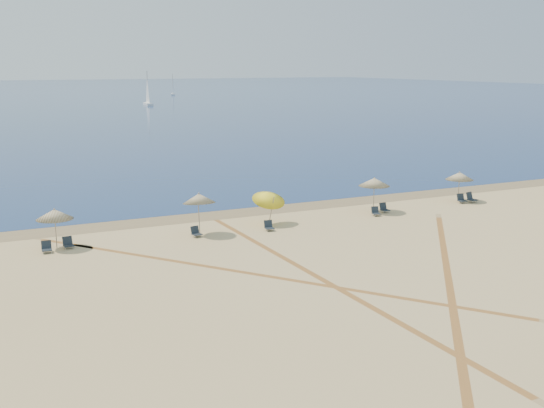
{
  "coord_description": "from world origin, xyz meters",
  "views": [
    {
      "loc": [
        -16.94,
        -16.57,
        9.95
      ],
      "look_at": [
        0.0,
        20.0,
        1.3
      ],
      "focal_mm": 43.2,
      "sensor_mm": 36.0,
      "label": 1
    }
  ],
  "objects_px": {
    "chair_4": "(196,232)",
    "chair_6": "(376,212)",
    "chair_7": "(384,208)",
    "sailboat_0": "(148,95)",
    "umbrella_4": "(374,182)",
    "chair_5": "(269,226)",
    "umbrella_3": "(269,197)",
    "chair_3": "(68,243)",
    "chair_2": "(47,247)",
    "chair_8": "(461,199)",
    "umbrella_5": "(460,176)",
    "chair_9": "(471,198)",
    "umbrella_1": "(55,214)",
    "umbrella_2": "(199,198)",
    "sailboat_1": "(173,89)"
  },
  "relations": [
    {
      "from": "chair_4",
      "to": "chair_6",
      "type": "height_order",
      "value": "chair_4"
    },
    {
      "from": "chair_7",
      "to": "sailboat_0",
      "type": "relative_size",
      "value": 0.08
    },
    {
      "from": "umbrella_4",
      "to": "chair_5",
      "type": "bearing_deg",
      "value": -169.4
    },
    {
      "from": "umbrella_3",
      "to": "chair_4",
      "type": "height_order",
      "value": "umbrella_3"
    },
    {
      "from": "umbrella_4",
      "to": "chair_3",
      "type": "bearing_deg",
      "value": -178.64
    },
    {
      "from": "chair_2",
      "to": "chair_8",
      "type": "bearing_deg",
      "value": 4.28
    },
    {
      "from": "umbrella_3",
      "to": "umbrella_5",
      "type": "distance_m",
      "value": 15.73
    },
    {
      "from": "chair_2",
      "to": "chair_9",
      "type": "xyz_separation_m",
      "value": [
        29.79,
        0.59,
        0.05
      ]
    },
    {
      "from": "umbrella_4",
      "to": "umbrella_1",
      "type": "bearing_deg",
      "value": -179.41
    },
    {
      "from": "umbrella_5",
      "to": "chair_3",
      "type": "bearing_deg",
      "value": -178.16
    },
    {
      "from": "chair_4",
      "to": "chair_5",
      "type": "xyz_separation_m",
      "value": [
        4.5,
        -0.49,
        0.0
      ]
    },
    {
      "from": "umbrella_5",
      "to": "sailboat_0",
      "type": "height_order",
      "value": "sailboat_0"
    },
    {
      "from": "umbrella_1",
      "to": "chair_4",
      "type": "bearing_deg",
      "value": -6.72
    },
    {
      "from": "umbrella_2",
      "to": "umbrella_3",
      "type": "distance_m",
      "value": 4.83
    },
    {
      "from": "chair_4",
      "to": "chair_3",
      "type": "bearing_deg",
      "value": 163.52
    },
    {
      "from": "umbrella_3",
      "to": "chair_6",
      "type": "bearing_deg",
      "value": -5.4
    },
    {
      "from": "chair_7",
      "to": "umbrella_3",
      "type": "bearing_deg",
      "value": 176.6
    },
    {
      "from": "umbrella_2",
      "to": "sailboat_0",
      "type": "height_order",
      "value": "sailboat_0"
    },
    {
      "from": "chair_4",
      "to": "chair_6",
      "type": "bearing_deg",
      "value": -10.65
    },
    {
      "from": "chair_2",
      "to": "chair_5",
      "type": "relative_size",
      "value": 0.97
    },
    {
      "from": "umbrella_3",
      "to": "chair_4",
      "type": "relative_size",
      "value": 3.62
    },
    {
      "from": "sailboat_0",
      "to": "chair_4",
      "type": "bearing_deg",
      "value": -100.1
    },
    {
      "from": "umbrella_3",
      "to": "sailboat_1",
      "type": "xyz_separation_m",
      "value": [
        45.04,
        174.1,
        0.24
      ]
    },
    {
      "from": "umbrella_1",
      "to": "umbrella_4",
      "type": "bearing_deg",
      "value": 0.59
    },
    {
      "from": "umbrella_2",
      "to": "chair_5",
      "type": "relative_size",
      "value": 3.96
    },
    {
      "from": "umbrella_2",
      "to": "chair_7",
      "type": "distance_m",
      "value": 13.56
    },
    {
      "from": "sailboat_1",
      "to": "umbrella_1",
      "type": "bearing_deg",
      "value": -90.53
    },
    {
      "from": "chair_4",
      "to": "chair_9",
      "type": "bearing_deg",
      "value": -9.1
    },
    {
      "from": "chair_8",
      "to": "sailboat_0",
      "type": "xyz_separation_m",
      "value": [
        8.21,
        123.18,
        2.21
      ]
    },
    {
      "from": "umbrella_4",
      "to": "chair_2",
      "type": "height_order",
      "value": "umbrella_4"
    },
    {
      "from": "umbrella_1",
      "to": "umbrella_3",
      "type": "bearing_deg",
      "value": -0.24
    },
    {
      "from": "umbrella_3",
      "to": "chair_7",
      "type": "bearing_deg",
      "value": -0.51
    },
    {
      "from": "umbrella_2",
      "to": "sailboat_0",
      "type": "xyz_separation_m",
      "value": [
        28.51,
        123.79,
        0.3
      ]
    },
    {
      "from": "umbrella_1",
      "to": "chair_5",
      "type": "height_order",
      "value": "umbrella_1"
    },
    {
      "from": "chair_9",
      "to": "sailboat_0",
      "type": "distance_m",
      "value": 123.54
    },
    {
      "from": "umbrella_1",
      "to": "chair_6",
      "type": "distance_m",
      "value": 20.48
    },
    {
      "from": "umbrella_2",
      "to": "chair_6",
      "type": "relative_size",
      "value": 3.85
    },
    {
      "from": "umbrella_2",
      "to": "umbrella_4",
      "type": "distance_m",
      "value": 12.81
    },
    {
      "from": "umbrella_5",
      "to": "chair_5",
      "type": "xyz_separation_m",
      "value": [
        -16.36,
        -2.04,
        -1.61
      ]
    },
    {
      "from": "chair_6",
      "to": "chair_7",
      "type": "height_order",
      "value": "chair_7"
    },
    {
      "from": "umbrella_2",
      "to": "umbrella_4",
      "type": "bearing_deg",
      "value": 3.56
    },
    {
      "from": "umbrella_1",
      "to": "chair_9",
      "type": "distance_m",
      "value": 29.23
    },
    {
      "from": "chair_6",
      "to": "umbrella_5",
      "type": "bearing_deg",
      "value": 21.36
    },
    {
      "from": "chair_8",
      "to": "sailboat_0",
      "type": "distance_m",
      "value": 123.47
    },
    {
      "from": "chair_7",
      "to": "sailboat_0",
      "type": "height_order",
      "value": "sailboat_0"
    },
    {
      "from": "umbrella_3",
      "to": "chair_5",
      "type": "height_order",
      "value": "umbrella_3"
    },
    {
      "from": "umbrella_2",
      "to": "umbrella_5",
      "type": "height_order",
      "value": "umbrella_2"
    },
    {
      "from": "sailboat_1",
      "to": "chair_6",
      "type": "bearing_deg",
      "value": -84.23
    },
    {
      "from": "umbrella_1",
      "to": "chair_6",
      "type": "height_order",
      "value": "umbrella_1"
    },
    {
      "from": "umbrella_4",
      "to": "sailboat_0",
      "type": "height_order",
      "value": "sailboat_0"
    }
  ]
}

